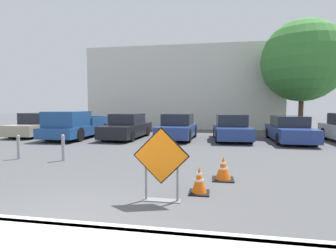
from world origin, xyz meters
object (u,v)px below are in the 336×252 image
Objects in this scene: parked_car_third at (178,128)px; parked_car_fifth at (289,130)px; pickup_truck at (75,126)px; bollard_nearest at (63,147)px; parked_car_second at (127,127)px; traffic_cone_second at (223,169)px; parked_car_nearest at (39,125)px; bollard_second at (18,146)px; parked_car_fourth at (231,128)px; traffic_cone_nearest at (199,181)px; road_closed_sign at (161,162)px.

parked_car_fifth is at bearing -177.20° from parked_car_third.
pickup_truck is 6.66m from bollard_nearest.
traffic_cone_second is at bearing 125.98° from parked_car_second.
pickup_truck is at bearing 12.59° from parked_car_second.
parked_car_nearest is 9.04m from bollard_nearest.
parked_car_nearest is 3.13m from pickup_truck.
parked_car_third reaches higher than bollard_nearest.
pickup_truck is at bearing 100.82° from bollard_second.
parked_car_second is at bearing -0.46° from parked_car_fourth.
parked_car_second reaches higher than traffic_cone_nearest.
traffic_cone_second is 8.38m from parked_car_third.
parked_car_second is (3.00, 0.53, -0.06)m from pickup_truck.
road_closed_sign is at bearing 64.61° from parked_car_fifth.
parked_car_fifth reaches higher than traffic_cone_nearest.
bollard_nearest is (-3.11, -6.57, -0.19)m from parked_car_third.
parked_car_third is at bearing -176.43° from parked_car_second.
parked_car_second is 1.08× the size of parked_car_fourth.
traffic_cone_second is 9.60m from parked_car_second.
traffic_cone_second is at bearing -15.35° from bollard_nearest.
bollard_nearest reaches higher than traffic_cone_nearest.
pickup_truck is (-7.02, 9.26, -0.08)m from road_closed_sign.
parked_car_second is 3.01m from parked_car_third.
parked_car_nearest is 0.80× the size of pickup_truck.
parked_car_fourth is (9.01, 0.76, -0.07)m from pickup_truck.
road_closed_sign is at bearing 114.86° from parked_car_second.
parked_car_second is at bearing 174.62° from parked_car_nearest.
bollard_second is (-6.59, 2.64, 0.18)m from traffic_cone_nearest.
parked_car_third is 3.01m from parked_car_fourth.
road_closed_sign reaches higher than traffic_cone_nearest.
parked_car_nearest is 9.03m from parked_car_third.
pickup_truck is 12.03m from parked_car_fifth.
parked_car_second reaches higher than bollard_second.
traffic_cone_second is at bearing 64.55° from traffic_cone_nearest.
parked_car_third reaches higher than parked_car_fifth.
bollard_second is at bearing 158.18° from traffic_cone_nearest.
road_closed_sign is 1.09m from traffic_cone_nearest.
road_closed_sign is 1.62× the size of bollard_nearest.
bollard_second is (1.14, -5.99, -0.26)m from pickup_truck.
bollard_second is at bearing 56.30° from parked_car_third.
pickup_truck is 1.21× the size of parked_car_second.
parked_car_fourth is 9.11m from bollard_nearest.
traffic_cone_nearest is 0.10× the size of pickup_truck.
parked_car_fifth is (12.02, 0.59, -0.09)m from pickup_truck.
parked_car_fifth is (9.02, 0.05, -0.03)m from parked_car_second.
bollard_second reaches higher than traffic_cone_second.
road_closed_sign is 0.33× the size of parked_car_nearest.
parked_car_fourth is at bearing -173.86° from parked_car_third.
pickup_truck is at bearing 2.18° from parked_car_fourth.
bollard_second is (-4.86, -6.57, -0.21)m from parked_car_third.
parked_car_second reaches higher than bollard_nearest.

